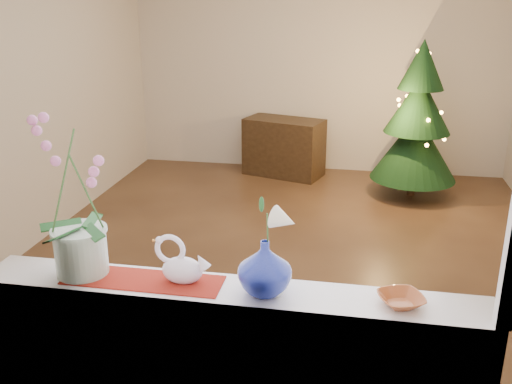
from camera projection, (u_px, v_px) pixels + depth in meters
ground at (292, 251)px, 4.92m from camera, size 5.00×5.00×0.00m
wall_back at (320, 60)px, 6.80m from camera, size 4.50×0.10×2.70m
wall_front at (218, 204)px, 2.16m from camera, size 4.50×0.10×2.70m
wall_left at (33, 87)px, 4.86m from camera, size 0.10×5.00×2.70m
windowsill at (228, 293)px, 2.43m from camera, size 2.20×0.26×0.04m
window_frame at (218, 111)px, 2.07m from camera, size 2.22×0.06×1.60m
runner at (143, 280)px, 2.48m from camera, size 0.70×0.20×0.01m
orchid_pot at (75, 198)px, 2.43m from camera, size 0.26×0.26×0.72m
swan at (182, 260)px, 2.44m from camera, size 0.27×0.19×0.21m
blue_vase at (265, 263)px, 2.34m from camera, size 0.31×0.31×0.27m
lily at (265, 210)px, 2.26m from camera, size 0.15×0.09×0.20m
paperweight at (276, 289)px, 2.34m from camera, size 0.09×0.09×0.07m
amber_dish at (401, 301)px, 2.29m from camera, size 0.20×0.20×0.04m
xmas_tree at (417, 120)px, 6.02m from camera, size 0.93×0.93×1.67m
side_table at (284, 147)px, 6.88m from camera, size 1.01×0.71×0.69m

